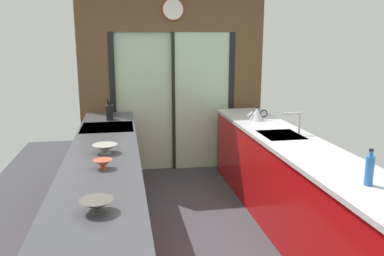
{
  "coord_description": "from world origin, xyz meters",
  "views": [
    {
      "loc": [
        -0.72,
        -3.16,
        1.87
      ],
      "look_at": [
        -0.02,
        0.76,
        0.98
      ],
      "focal_mm": 36.29,
      "sensor_mm": 36.0,
      "label": 1
    }
  ],
  "objects_px": {
    "mixing_bowl_far": "(105,148)",
    "soap_bottle_far": "(369,170)",
    "oven_range": "(109,166)",
    "mixing_bowl_near": "(97,205)",
    "kettle": "(257,114)",
    "knife_block": "(110,112)",
    "mixing_bowl_mid": "(103,164)"
  },
  "relations": [
    {
      "from": "oven_range",
      "to": "knife_block",
      "type": "xyz_separation_m",
      "value": [
        0.02,
        0.43,
        0.56
      ]
    },
    {
      "from": "mixing_bowl_near",
      "to": "knife_block",
      "type": "relative_size",
      "value": 0.76
    },
    {
      "from": "mixing_bowl_mid",
      "to": "soap_bottle_far",
      "type": "bearing_deg",
      "value": -20.72
    },
    {
      "from": "kettle",
      "to": "soap_bottle_far",
      "type": "bearing_deg",
      "value": -90.04
    },
    {
      "from": "oven_range",
      "to": "mixing_bowl_far",
      "type": "height_order",
      "value": "mixing_bowl_far"
    },
    {
      "from": "mixing_bowl_near",
      "to": "soap_bottle_far",
      "type": "xyz_separation_m",
      "value": [
        1.78,
        0.11,
        0.07
      ]
    },
    {
      "from": "mixing_bowl_far",
      "to": "soap_bottle_far",
      "type": "bearing_deg",
      "value": -31.76
    },
    {
      "from": "mixing_bowl_far",
      "to": "soap_bottle_far",
      "type": "relative_size",
      "value": 0.85
    },
    {
      "from": "mixing_bowl_far",
      "to": "mixing_bowl_mid",
      "type": "bearing_deg",
      "value": -90.0
    },
    {
      "from": "mixing_bowl_mid",
      "to": "mixing_bowl_far",
      "type": "xyz_separation_m",
      "value": [
        -0.0,
        0.43,
        0.0
      ]
    },
    {
      "from": "soap_bottle_far",
      "to": "kettle",
      "type": "bearing_deg",
      "value": 89.96
    },
    {
      "from": "mixing_bowl_near",
      "to": "knife_block",
      "type": "xyz_separation_m",
      "value": [
        -0.0,
        2.72,
        0.05
      ]
    },
    {
      "from": "oven_range",
      "to": "soap_bottle_far",
      "type": "bearing_deg",
      "value": -50.48
    },
    {
      "from": "knife_block",
      "to": "soap_bottle_far",
      "type": "relative_size",
      "value": 1.03
    },
    {
      "from": "oven_range",
      "to": "mixing_bowl_near",
      "type": "xyz_separation_m",
      "value": [
        0.02,
        -2.29,
        0.5
      ]
    },
    {
      "from": "mixing_bowl_near",
      "to": "kettle",
      "type": "relative_size",
      "value": 0.75
    },
    {
      "from": "mixing_bowl_mid",
      "to": "soap_bottle_far",
      "type": "height_order",
      "value": "soap_bottle_far"
    },
    {
      "from": "oven_range",
      "to": "mixing_bowl_mid",
      "type": "relative_size",
      "value": 6.26
    },
    {
      "from": "mixing_bowl_mid",
      "to": "kettle",
      "type": "xyz_separation_m",
      "value": [
        1.78,
        1.57,
        0.04
      ]
    },
    {
      "from": "oven_range",
      "to": "soap_bottle_far",
      "type": "xyz_separation_m",
      "value": [
        1.8,
        -2.18,
        0.57
      ]
    },
    {
      "from": "kettle",
      "to": "mixing_bowl_far",
      "type": "bearing_deg",
      "value": -147.41
    },
    {
      "from": "mixing_bowl_near",
      "to": "mixing_bowl_mid",
      "type": "height_order",
      "value": "mixing_bowl_near"
    },
    {
      "from": "knife_block",
      "to": "kettle",
      "type": "xyz_separation_m",
      "value": [
        1.78,
        -0.37,
        -0.02
      ]
    },
    {
      "from": "mixing_bowl_near",
      "to": "mixing_bowl_far",
      "type": "height_order",
      "value": "mixing_bowl_far"
    },
    {
      "from": "mixing_bowl_mid",
      "to": "kettle",
      "type": "distance_m",
      "value": 2.37
    },
    {
      "from": "kettle",
      "to": "soap_bottle_far",
      "type": "relative_size",
      "value": 1.04
    },
    {
      "from": "oven_range",
      "to": "soap_bottle_far",
      "type": "height_order",
      "value": "soap_bottle_far"
    },
    {
      "from": "mixing_bowl_far",
      "to": "soap_bottle_far",
      "type": "height_order",
      "value": "soap_bottle_far"
    },
    {
      "from": "knife_block",
      "to": "soap_bottle_far",
      "type": "bearing_deg",
      "value": -55.72
    },
    {
      "from": "mixing_bowl_far",
      "to": "soap_bottle_far",
      "type": "distance_m",
      "value": 2.09
    },
    {
      "from": "knife_block",
      "to": "mixing_bowl_far",
      "type": "bearing_deg",
      "value": -90.0
    },
    {
      "from": "oven_range",
      "to": "mixing_bowl_near",
      "type": "relative_size",
      "value": 4.64
    }
  ]
}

